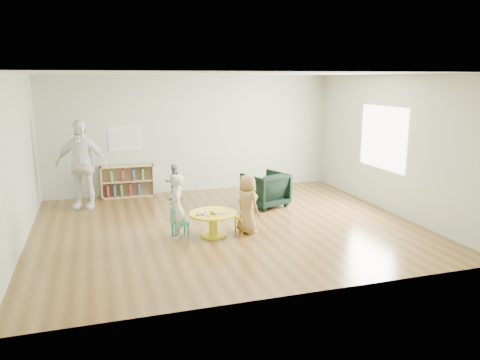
{
  "coord_description": "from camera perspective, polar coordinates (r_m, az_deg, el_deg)",
  "views": [
    {
      "loc": [
        -2.26,
        -8.09,
        2.73
      ],
      "look_at": [
        0.17,
        -0.3,
        0.94
      ],
      "focal_mm": 35.0,
      "sensor_mm": 36.0,
      "label": 1
    }
  ],
  "objects": [
    {
      "name": "child_left",
      "position": [
        8.14,
        -7.74,
        -3.21
      ],
      "size": [
        0.33,
        0.44,
        1.12
      ],
      "primitive_type": "imported",
      "rotation": [
        0.0,
        0.0,
        -1.72
      ],
      "color": "silver",
      "rests_on": "ground"
    },
    {
      "name": "alphabet_poster",
      "position": [
        11.18,
        -13.86,
        4.93
      ],
      "size": [
        0.74,
        0.01,
        0.54
      ],
      "color": "white",
      "rests_on": "ground"
    },
    {
      "name": "bookshelf",
      "position": [
        11.22,
        -13.63,
        -0.14
      ],
      "size": [
        1.2,
        0.3,
        0.75
      ],
      "color": "tan",
      "rests_on": "ground"
    },
    {
      "name": "armchair",
      "position": [
        10.08,
        3.11,
        -1.15
      ],
      "size": [
        1.03,
        1.04,
        0.75
      ],
      "primitive_type": "imported",
      "rotation": [
        0.0,
        0.0,
        3.49
      ],
      "color": "black",
      "rests_on": "ground"
    },
    {
      "name": "child_right",
      "position": [
        8.32,
        0.91,
        -2.92
      ],
      "size": [
        0.51,
        0.61,
        1.07
      ],
      "primitive_type": "imported",
      "rotation": [
        0.0,
        0.0,
        1.95
      ],
      "color": "yellow",
      "rests_on": "ground"
    },
    {
      "name": "kid_chair_left",
      "position": [
        8.24,
        -7.59,
        -5.04
      ],
      "size": [
        0.3,
        0.3,
        0.52
      ],
      "rotation": [
        0.0,
        0.0,
        -1.48
      ],
      "color": "#1B9778",
      "rests_on": "ground"
    },
    {
      "name": "room",
      "position": [
        8.44,
        -1.64,
        6.69
      ],
      "size": [
        7.1,
        7.0,
        2.8
      ],
      "color": "brown",
      "rests_on": "ground"
    },
    {
      "name": "toddler",
      "position": [
        10.74,
        -8.08,
        -0.22
      ],
      "size": [
        0.41,
        0.33,
        0.82
      ],
      "primitive_type": "imported",
      "rotation": [
        0.0,
        0.0,
        3.09
      ],
      "color": "#191A3F",
      "rests_on": "ground"
    },
    {
      "name": "adult_caretaker",
      "position": [
        10.36,
        -18.77,
        1.81
      ],
      "size": [
        1.2,
        0.81,
        1.89
      ],
      "primitive_type": "imported",
      "rotation": [
        0.0,
        0.0,
        -0.34
      ],
      "color": "white",
      "rests_on": "ground"
    },
    {
      "name": "kid_chair_right",
      "position": [
        8.47,
        0.69,
        -4.43
      ],
      "size": [
        0.34,
        0.34,
        0.52
      ],
      "rotation": [
        0.0,
        0.0,
        1.83
      ],
      "color": "yellow",
      "rests_on": "ground"
    },
    {
      "name": "activity_table",
      "position": [
        8.24,
        -3.31,
        -4.86
      ],
      "size": [
        0.83,
        0.83,
        0.46
      ],
      "rotation": [
        0.0,
        0.0,
        -0.14
      ],
      "color": "yellow",
      "rests_on": "ground"
    }
  ]
}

